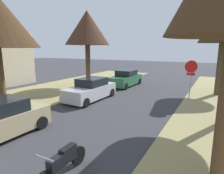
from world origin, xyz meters
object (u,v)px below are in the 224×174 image
Objects in this scene: street_tree_left_mid_b at (87,28)px; parked_sedan_green at (126,79)px; parked_sedan_silver at (91,90)px; parked_motorcycle at (63,162)px; stop_sign_far at (191,73)px.

parked_sedan_green is (2.81, 2.49, -4.80)m from street_tree_left_mid_b.
parked_sedan_silver is at bearing -89.81° from parked_sedan_green.
parked_sedan_silver is at bearing 120.09° from parked_motorcycle.
stop_sign_far is 0.66× the size of parked_sedan_green.
street_tree_left_mid_b is 3.44× the size of parked_motorcycle.
parked_sedan_green is 14.27m from parked_motorcycle.
stop_sign_far is at bearing -11.45° from street_tree_left_mid_b.
parked_sedan_green is 2.16× the size of parked_motorcycle.
parked_sedan_silver is at bearing -165.25° from stop_sign_far.
stop_sign_far is at bearing 14.75° from parked_sedan_silver.
parked_sedan_silver is 6.10m from parked_sedan_green.
street_tree_left_mid_b reaches higher than parked_sedan_green.
parked_sedan_silver and parked_sedan_green have the same top height.
parked_sedan_green is at bearing 41.52° from street_tree_left_mid_b.
stop_sign_far is at bearing 76.57° from parked_motorcycle.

